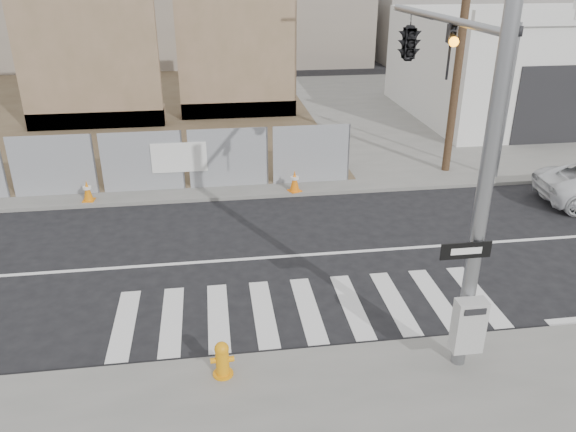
{
  "coord_description": "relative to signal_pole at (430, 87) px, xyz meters",
  "views": [
    {
      "loc": [
        -1.92,
        -12.86,
        7.11
      ],
      "look_at": [
        -0.17,
        -0.5,
        1.4
      ],
      "focal_mm": 35.0,
      "sensor_mm": 36.0,
      "label": 1
    }
  ],
  "objects": [
    {
      "name": "traffic_cone_d",
      "position": [
        -1.78,
        6.27,
        -4.31
      ],
      "size": [
        0.49,
        0.49,
        0.72
      ],
      "rotation": [
        0.0,
        0.0,
        0.4
      ],
      "color": "orange",
      "rests_on": "sidewalk_far"
    },
    {
      "name": "signal_pole",
      "position": [
        0.0,
        0.0,
        0.0
      ],
      "size": [
        0.96,
        5.87,
        7.0
      ],
      "color": "gray",
      "rests_on": "sidewalk_near"
    },
    {
      "name": "fire_hydrant",
      "position": [
        -4.45,
        -2.5,
        -4.31
      ],
      "size": [
        0.44,
        0.4,
        0.72
      ],
      "rotation": [
        0.0,
        0.0,
        0.07
      ],
      "color": "orange",
      "rests_on": "sidewalk_near"
    },
    {
      "name": "ground",
      "position": [
        -2.49,
        2.05,
        -4.78
      ],
      "size": [
        100.0,
        100.0,
        0.0
      ],
      "primitive_type": "plane",
      "color": "black",
      "rests_on": "ground"
    },
    {
      "name": "concrete_wall_right",
      "position": [
        -2.99,
        16.13,
        -1.4
      ],
      "size": [
        5.5,
        1.3,
        8.0
      ],
      "color": "#776447",
      "rests_on": "sidewalk_far"
    },
    {
      "name": "auto_shop",
      "position": [
        11.5,
        15.01,
        -2.25
      ],
      "size": [
        12.0,
        10.2,
        5.95
      ],
      "color": "silver",
      "rests_on": "sidewalk_far"
    },
    {
      "name": "utility_pole_right",
      "position": [
        4.01,
        7.55,
        0.42
      ],
      "size": [
        1.6,
        0.28,
        10.0
      ],
      "color": "#4B3623",
      "rests_on": "sidewalk_far"
    },
    {
      "name": "sidewalk_far",
      "position": [
        -2.49,
        16.05,
        -4.72
      ],
      "size": [
        50.0,
        20.0,
        0.12
      ],
      "primitive_type": "cube",
      "color": "slate",
      "rests_on": "ground"
    },
    {
      "name": "concrete_wall_left",
      "position": [
        -9.49,
        15.13,
        -1.4
      ],
      "size": [
        6.0,
        1.3,
        8.0
      ],
      "color": "#776447",
      "rests_on": "sidewalk_far"
    },
    {
      "name": "far_signal_pole",
      "position": [
        5.51,
        6.65,
        -1.3
      ],
      "size": [
        0.16,
        0.2,
        5.6
      ],
      "color": "gray",
      "rests_on": "sidewalk_far"
    },
    {
      "name": "traffic_cone_c",
      "position": [
        -8.4,
        6.39,
        -4.33
      ],
      "size": [
        0.38,
        0.38,
        0.68
      ],
      "rotation": [
        0.0,
        0.0,
        -0.09
      ],
      "color": "orange",
      "rests_on": "sidewalk_far"
    }
  ]
}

